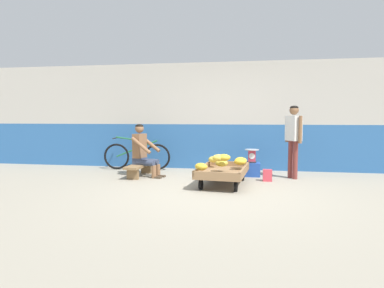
{
  "coord_description": "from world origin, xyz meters",
  "views": [
    {
      "loc": [
        0.54,
        -5.49,
        1.31
      ],
      "look_at": [
        -0.55,
        1.01,
        0.75
      ],
      "focal_mm": 30.6,
      "sensor_mm": 36.0,
      "label": 1
    }
  ],
  "objects_px": {
    "banana_cart": "(223,172)",
    "plastic_crate": "(252,169)",
    "customer_adult": "(294,133)",
    "low_bench": "(140,167)",
    "vendor_seated": "(143,151)",
    "shopping_bag": "(267,175)",
    "weighing_scale": "(252,156)",
    "bicycle_near_left": "(137,155)"
  },
  "relations": [
    {
      "from": "low_bench",
      "to": "vendor_seated",
      "type": "xyz_separation_m",
      "value": [
        0.09,
        -0.02,
        0.37
      ]
    },
    {
      "from": "low_bench",
      "to": "vendor_seated",
      "type": "distance_m",
      "value": 0.38
    },
    {
      "from": "low_bench",
      "to": "bicycle_near_left",
      "type": "distance_m",
      "value": 0.92
    },
    {
      "from": "low_bench",
      "to": "weighing_scale",
      "type": "height_order",
      "value": "weighing_scale"
    },
    {
      "from": "banana_cart",
      "to": "shopping_bag",
      "type": "xyz_separation_m",
      "value": [
        0.86,
        0.49,
        -0.12
      ]
    },
    {
      "from": "low_bench",
      "to": "shopping_bag",
      "type": "xyz_separation_m",
      "value": [
        2.72,
        -0.12,
        -0.08
      ]
    },
    {
      "from": "weighing_scale",
      "to": "customer_adult",
      "type": "distance_m",
      "value": 0.99
    },
    {
      "from": "weighing_scale",
      "to": "shopping_bag",
      "type": "xyz_separation_m",
      "value": [
        0.31,
        -0.51,
        -0.33
      ]
    },
    {
      "from": "weighing_scale",
      "to": "banana_cart",
      "type": "bearing_deg",
      "value": -119.07
    },
    {
      "from": "plastic_crate",
      "to": "bicycle_near_left",
      "type": "bearing_deg",
      "value": 170.98
    },
    {
      "from": "plastic_crate",
      "to": "customer_adult",
      "type": "height_order",
      "value": "customer_adult"
    },
    {
      "from": "plastic_crate",
      "to": "customer_adult",
      "type": "distance_m",
      "value": 1.17
    },
    {
      "from": "banana_cart",
      "to": "plastic_crate",
      "type": "distance_m",
      "value": 1.14
    },
    {
      "from": "low_bench",
      "to": "customer_adult",
      "type": "relative_size",
      "value": 0.73
    },
    {
      "from": "vendor_seated",
      "to": "shopping_bag",
      "type": "height_order",
      "value": "vendor_seated"
    },
    {
      "from": "banana_cart",
      "to": "low_bench",
      "type": "height_order",
      "value": "banana_cart"
    },
    {
      "from": "low_bench",
      "to": "customer_adult",
      "type": "xyz_separation_m",
      "value": [
        3.26,
        0.28,
        0.75
      ]
    },
    {
      "from": "banana_cart",
      "to": "plastic_crate",
      "type": "xyz_separation_m",
      "value": [
        0.55,
        0.99,
        -0.09
      ]
    },
    {
      "from": "vendor_seated",
      "to": "shopping_bag",
      "type": "distance_m",
      "value": 2.68
    },
    {
      "from": "banana_cart",
      "to": "shopping_bag",
      "type": "distance_m",
      "value": 0.99
    },
    {
      "from": "customer_adult",
      "to": "shopping_bag",
      "type": "distance_m",
      "value": 1.07
    },
    {
      "from": "vendor_seated",
      "to": "plastic_crate",
      "type": "height_order",
      "value": "vendor_seated"
    },
    {
      "from": "low_bench",
      "to": "weighing_scale",
      "type": "distance_m",
      "value": 2.46
    },
    {
      "from": "vendor_seated",
      "to": "bicycle_near_left",
      "type": "bearing_deg",
      "value": 117.67
    },
    {
      "from": "plastic_crate",
      "to": "weighing_scale",
      "type": "bearing_deg",
      "value": -90.0
    },
    {
      "from": "plastic_crate",
      "to": "shopping_bag",
      "type": "distance_m",
      "value": 0.59
    },
    {
      "from": "vendor_seated",
      "to": "shopping_bag",
      "type": "relative_size",
      "value": 4.75
    },
    {
      "from": "vendor_seated",
      "to": "plastic_crate",
      "type": "bearing_deg",
      "value": 9.95
    },
    {
      "from": "weighing_scale",
      "to": "bicycle_near_left",
      "type": "height_order",
      "value": "bicycle_near_left"
    },
    {
      "from": "vendor_seated",
      "to": "plastic_crate",
      "type": "relative_size",
      "value": 3.17
    },
    {
      "from": "bicycle_near_left",
      "to": "vendor_seated",
      "type": "bearing_deg",
      "value": -62.33
    },
    {
      "from": "low_bench",
      "to": "shopping_bag",
      "type": "bearing_deg",
      "value": -2.52
    },
    {
      "from": "plastic_crate",
      "to": "shopping_bag",
      "type": "relative_size",
      "value": 1.5
    },
    {
      "from": "bicycle_near_left",
      "to": "customer_adult",
      "type": "relative_size",
      "value": 1.08
    },
    {
      "from": "banana_cart",
      "to": "shopping_bag",
      "type": "relative_size",
      "value": 6.34
    },
    {
      "from": "banana_cart",
      "to": "weighing_scale",
      "type": "height_order",
      "value": "weighing_scale"
    },
    {
      "from": "plastic_crate",
      "to": "shopping_bag",
      "type": "xyz_separation_m",
      "value": [
        0.31,
        -0.51,
        -0.03
      ]
    },
    {
      "from": "plastic_crate",
      "to": "vendor_seated",
      "type": "bearing_deg",
      "value": -170.05
    },
    {
      "from": "vendor_seated",
      "to": "bicycle_near_left",
      "type": "relative_size",
      "value": 0.69
    },
    {
      "from": "shopping_bag",
      "to": "vendor_seated",
      "type": "bearing_deg",
      "value": 177.84
    },
    {
      "from": "banana_cart",
      "to": "plastic_crate",
      "type": "height_order",
      "value": "banana_cart"
    },
    {
      "from": "customer_adult",
      "to": "banana_cart",
      "type": "bearing_deg",
      "value": -147.56
    }
  ]
}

